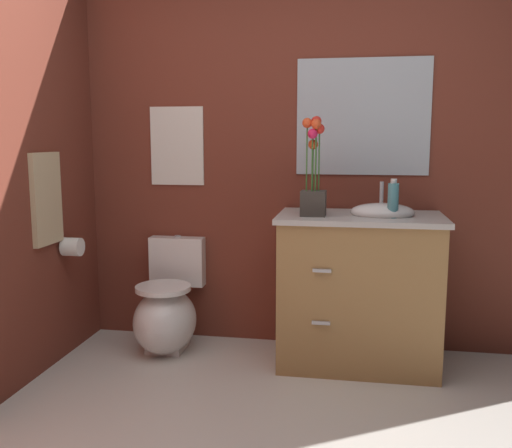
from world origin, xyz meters
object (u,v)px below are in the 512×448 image
at_px(flower_vase, 314,182).
at_px(wall_poster, 177,146).
at_px(toilet, 167,312).
at_px(wall_mirror, 363,117).
at_px(toilet_paper_roll, 72,247).
at_px(hanging_towel, 47,199).
at_px(soap_bottle, 393,200).
at_px(vanity_cabinet, 359,288).

distance_m(flower_vase, wall_poster, 1.00).
xyz_separation_m(toilet, wall_mirror, (1.18, 0.27, 1.21)).
bearing_deg(toilet_paper_roll, wall_mirror, 15.32).
relative_size(hanging_towel, toilet_paper_roll, 4.73).
relative_size(flower_vase, hanging_towel, 1.07).
relative_size(toilet, hanging_towel, 1.33).
relative_size(soap_bottle, toilet_paper_roll, 1.95).
relative_size(toilet, wall_mirror, 0.86).
bearing_deg(vanity_cabinet, flower_vase, -164.64).
distance_m(soap_bottle, toilet_paper_roll, 1.89).
xyz_separation_m(soap_bottle, toilet_paper_roll, (-1.86, -0.08, -0.31)).
bearing_deg(vanity_cabinet, soap_bottle, -27.17).
relative_size(toilet, flower_vase, 1.24).
bearing_deg(flower_vase, hanging_towel, -170.12).
xyz_separation_m(toilet, vanity_cabinet, (1.18, -0.03, 0.21)).
xyz_separation_m(vanity_cabinet, hanging_towel, (-1.75, -0.33, 0.53)).
distance_m(wall_poster, toilet_paper_roll, 0.91).
distance_m(flower_vase, hanging_towel, 1.51).
xyz_separation_m(toilet, hanging_towel, (-0.57, -0.36, 0.74)).
distance_m(toilet, flower_vase, 1.24).
xyz_separation_m(vanity_cabinet, wall_mirror, (-0.00, 0.29, 0.99)).
bearing_deg(toilet_paper_roll, vanity_cabinet, 5.72).
xyz_separation_m(wall_mirror, toilet_paper_roll, (-1.69, -0.46, -0.77)).
bearing_deg(flower_vase, vanity_cabinet, 15.36).
height_order(toilet, flower_vase, flower_vase).
height_order(toilet, wall_mirror, wall_mirror).
bearing_deg(toilet_paper_roll, hanging_towel, -108.76).
height_order(toilet, soap_bottle, soap_bottle).
relative_size(flower_vase, toilet_paper_roll, 5.05).
distance_m(wall_poster, wall_mirror, 1.19).
bearing_deg(soap_bottle, toilet_paper_roll, -177.44).
xyz_separation_m(wall_poster, toilet_paper_roll, (-0.52, -0.46, -0.59)).
bearing_deg(wall_poster, hanging_towel, -132.39).
height_order(toilet, toilet_paper_roll, toilet_paper_roll).
bearing_deg(flower_vase, toilet_paper_roll, -176.14).
height_order(wall_mirror, hanging_towel, wall_mirror).
bearing_deg(soap_bottle, hanging_towel, -172.72).
height_order(flower_vase, wall_poster, wall_poster).
xyz_separation_m(flower_vase, hanging_towel, (-1.48, -0.26, -0.09)).
height_order(flower_vase, hanging_towel, flower_vase).
distance_m(toilet, vanity_cabinet, 1.20).
xyz_separation_m(wall_poster, wall_mirror, (1.18, 0.00, 0.18)).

